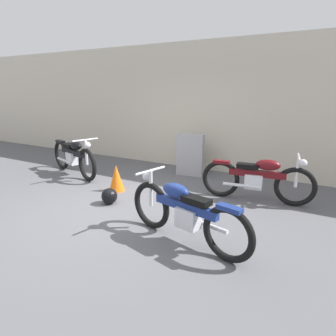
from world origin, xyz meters
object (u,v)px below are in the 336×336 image
at_px(motorcycle_maroon, 258,178).
at_px(motorcycle_blue, 184,212).
at_px(stone_marker, 190,155).
at_px(traffic_cone, 116,178).
at_px(motorcycle_black, 73,156).
at_px(helmet, 109,196).

bearing_deg(motorcycle_maroon, motorcycle_blue, -112.02).
bearing_deg(motorcycle_maroon, stone_marker, 144.90).
distance_m(traffic_cone, motorcycle_black, 1.71).
distance_m(motorcycle_blue, motorcycle_maroon, 2.08).
bearing_deg(motorcycle_black, traffic_cone, 4.33).
relative_size(motorcycle_black, motorcycle_maroon, 1.02).
height_order(motorcycle_black, motorcycle_blue, motorcycle_black).
distance_m(motorcycle_black, motorcycle_maroon, 4.32).
bearing_deg(motorcycle_black, helmet, -9.28).
relative_size(helmet, motorcycle_maroon, 0.14).
relative_size(traffic_cone, motorcycle_blue, 0.27).
bearing_deg(helmet, motorcycle_maroon, 31.73).
relative_size(stone_marker, traffic_cone, 1.83).
distance_m(stone_marker, motorcycle_maroon, 2.04).
height_order(helmet, motorcycle_black, motorcycle_black).
xyz_separation_m(stone_marker, traffic_cone, (-0.85, -1.76, -0.23)).
xyz_separation_m(stone_marker, motorcycle_maroon, (1.81, -0.95, -0.06)).
relative_size(helmet, motorcycle_black, 0.14).
distance_m(traffic_cone, motorcycle_blue, 2.45).
bearing_deg(motorcycle_maroon, traffic_cone, -170.46).
bearing_deg(motorcycle_blue, helmet, -3.96).
xyz_separation_m(helmet, motorcycle_black, (-1.98, 1.04, 0.32)).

